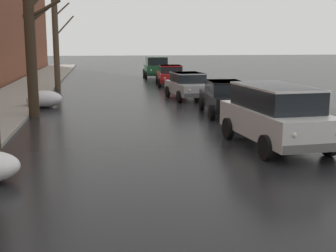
{
  "coord_description": "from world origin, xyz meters",
  "views": [
    {
      "loc": [
        -2.26,
        -2.8,
        3.09
      ],
      "look_at": [
        -0.65,
        7.73,
        1.1
      ],
      "focal_mm": 48.53,
      "sensor_mm": 36.0,
      "label": 1
    }
  ],
  "objects_px": {
    "sedan_black_parked_kerbside_close": "(226,97)",
    "bare_tree_far_down_block": "(56,37)",
    "sedan_silver_parked_kerbside_mid": "(188,85)",
    "sedan_red_parked_far_down_block": "(171,75)",
    "suv_white_approaching_near_lane": "(275,114)",
    "suv_green_queued_behind_truck": "(156,66)",
    "bare_tree_mid_block": "(31,28)"
  },
  "relations": [
    {
      "from": "sedan_black_parked_kerbside_close",
      "to": "sedan_red_parked_far_down_block",
      "type": "relative_size",
      "value": 1.0
    },
    {
      "from": "suv_white_approaching_near_lane",
      "to": "sedan_silver_parked_kerbside_mid",
      "type": "distance_m",
      "value": 11.66
    },
    {
      "from": "bare_tree_mid_block",
      "to": "suv_green_queued_behind_truck",
      "type": "relative_size",
      "value": 1.43
    },
    {
      "from": "sedan_black_parked_kerbside_close",
      "to": "sedan_silver_parked_kerbside_mid",
      "type": "relative_size",
      "value": 0.99
    },
    {
      "from": "sedan_black_parked_kerbside_close",
      "to": "sedan_silver_parked_kerbside_mid",
      "type": "distance_m",
      "value": 5.54
    },
    {
      "from": "suv_white_approaching_near_lane",
      "to": "sedan_black_parked_kerbside_close",
      "type": "xyz_separation_m",
      "value": [
        0.24,
        6.13,
        -0.24
      ]
    },
    {
      "from": "sedan_black_parked_kerbside_close",
      "to": "bare_tree_far_down_block",
      "type": "bearing_deg",
      "value": 123.67
    },
    {
      "from": "bare_tree_far_down_block",
      "to": "sedan_red_parked_far_down_block",
      "type": "height_order",
      "value": "bare_tree_far_down_block"
    },
    {
      "from": "bare_tree_mid_block",
      "to": "sedan_silver_parked_kerbside_mid",
      "type": "height_order",
      "value": "bare_tree_mid_block"
    },
    {
      "from": "sedan_silver_parked_kerbside_mid",
      "to": "sedan_red_parked_far_down_block",
      "type": "xyz_separation_m",
      "value": [
        0.26,
        7.83,
        0.0
      ]
    },
    {
      "from": "bare_tree_far_down_block",
      "to": "sedan_black_parked_kerbside_close",
      "type": "relative_size",
      "value": 1.56
    },
    {
      "from": "bare_tree_mid_block",
      "to": "suv_white_approaching_near_lane",
      "type": "bearing_deg",
      "value": -40.81
    },
    {
      "from": "bare_tree_mid_block",
      "to": "suv_green_queued_behind_truck",
      "type": "distance_m",
      "value": 21.02
    },
    {
      "from": "suv_white_approaching_near_lane",
      "to": "sedan_red_parked_far_down_block",
      "type": "relative_size",
      "value": 1.11
    },
    {
      "from": "sedan_black_parked_kerbside_close",
      "to": "sedan_silver_parked_kerbside_mid",
      "type": "height_order",
      "value": "same"
    },
    {
      "from": "bare_tree_mid_block",
      "to": "bare_tree_far_down_block",
      "type": "distance_m",
      "value": 11.44
    },
    {
      "from": "suv_white_approaching_near_lane",
      "to": "sedan_red_parked_far_down_block",
      "type": "height_order",
      "value": "suv_white_approaching_near_lane"
    },
    {
      "from": "sedan_red_parked_far_down_block",
      "to": "sedan_silver_parked_kerbside_mid",
      "type": "bearing_deg",
      "value": -91.9
    },
    {
      "from": "bare_tree_mid_block",
      "to": "suv_white_approaching_near_lane",
      "type": "distance_m",
      "value": 10.59
    },
    {
      "from": "bare_tree_far_down_block",
      "to": "suv_green_queued_behind_truck",
      "type": "xyz_separation_m",
      "value": [
        7.54,
        8.01,
        -2.38
      ]
    },
    {
      "from": "suv_green_queued_behind_truck",
      "to": "sedan_black_parked_kerbside_close",
      "type": "bearing_deg",
      "value": -88.7
    },
    {
      "from": "bare_tree_far_down_block",
      "to": "sedan_silver_parked_kerbside_mid",
      "type": "bearing_deg",
      "value": -40.96
    },
    {
      "from": "suv_white_approaching_near_lane",
      "to": "suv_green_queued_behind_truck",
      "type": "distance_m",
      "value": 26.14
    },
    {
      "from": "bare_tree_mid_block",
      "to": "sedan_silver_parked_kerbside_mid",
      "type": "relative_size",
      "value": 1.67
    },
    {
      "from": "bare_tree_mid_block",
      "to": "sedan_silver_parked_kerbside_mid",
      "type": "xyz_separation_m",
      "value": [
        7.47,
        4.95,
        -2.86
      ]
    },
    {
      "from": "bare_tree_mid_block",
      "to": "bare_tree_far_down_block",
      "type": "height_order",
      "value": "bare_tree_mid_block"
    },
    {
      "from": "bare_tree_mid_block",
      "to": "sedan_black_parked_kerbside_close",
      "type": "bearing_deg",
      "value": -4.08
    },
    {
      "from": "suv_white_approaching_near_lane",
      "to": "sedan_red_parked_far_down_block",
      "type": "xyz_separation_m",
      "value": [
        -0.03,
        19.48,
        -0.24
      ]
    },
    {
      "from": "sedan_silver_parked_kerbside_mid",
      "to": "suv_green_queued_behind_truck",
      "type": "height_order",
      "value": "suv_green_queued_behind_truck"
    },
    {
      "from": "sedan_red_parked_far_down_block",
      "to": "suv_white_approaching_near_lane",
      "type": "bearing_deg",
      "value": -89.91
    },
    {
      "from": "suv_green_queued_behind_truck",
      "to": "bare_tree_mid_block",
      "type": "bearing_deg",
      "value": -111.21
    },
    {
      "from": "bare_tree_far_down_block",
      "to": "sedan_red_parked_far_down_block",
      "type": "bearing_deg",
      "value": 9.86
    }
  ]
}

